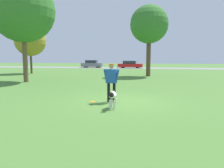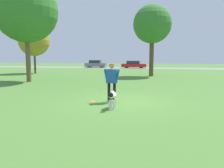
{
  "view_description": "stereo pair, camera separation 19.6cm",
  "coord_description": "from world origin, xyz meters",
  "px_view_note": "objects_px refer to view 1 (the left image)",
  "views": [
    {
      "loc": [
        1.39,
        -9.76,
        2.02
      ],
      "look_at": [
        -0.31,
        -0.81,
        0.9
      ],
      "focal_mm": 35.0,
      "sensor_mm": 36.0,
      "label": 1
    },
    {
      "loc": [
        1.58,
        -9.72,
        2.02
      ],
      "look_at": [
        -0.31,
        -0.81,
        0.9
      ],
      "focal_mm": 35.0,
      "sensor_mm": 36.0,
      "label": 2
    }
  ],
  "objects_px": {
    "tree_far_left": "(30,41)",
    "person": "(111,79)",
    "dog": "(113,96)",
    "parked_car_grey": "(92,64)",
    "tree_mid_center": "(149,25)",
    "frisbee": "(92,102)",
    "parked_car_red": "(130,64)",
    "tree_near_left": "(23,10)"
  },
  "relations": [
    {
      "from": "dog",
      "to": "tree_mid_center",
      "type": "relative_size",
      "value": 0.13
    },
    {
      "from": "tree_mid_center",
      "to": "parked_car_grey",
      "type": "height_order",
      "value": "tree_mid_center"
    },
    {
      "from": "dog",
      "to": "tree_mid_center",
      "type": "distance_m",
      "value": 16.1
    },
    {
      "from": "tree_far_left",
      "to": "parked_car_red",
      "type": "xyz_separation_m",
      "value": [
        10.55,
        16.11,
        -3.37
      ]
    },
    {
      "from": "tree_far_left",
      "to": "parked_car_red",
      "type": "relative_size",
      "value": 1.29
    },
    {
      "from": "person",
      "to": "frisbee",
      "type": "relative_size",
      "value": 6.24
    },
    {
      "from": "frisbee",
      "to": "tree_mid_center",
      "type": "relative_size",
      "value": 0.04
    },
    {
      "from": "dog",
      "to": "tree_near_left",
      "type": "distance_m",
      "value": 12.86
    },
    {
      "from": "person",
      "to": "parked_car_grey",
      "type": "relative_size",
      "value": 0.42
    },
    {
      "from": "parked_car_red",
      "to": "person",
      "type": "bearing_deg",
      "value": -84.38
    },
    {
      "from": "person",
      "to": "parked_car_red",
      "type": "bearing_deg",
      "value": 100.74
    },
    {
      "from": "parked_car_grey",
      "to": "dog",
      "type": "bearing_deg",
      "value": -75.04
    },
    {
      "from": "dog",
      "to": "tree_mid_center",
      "type": "bearing_deg",
      "value": 174.1
    },
    {
      "from": "tree_near_left",
      "to": "parked_car_red",
      "type": "xyz_separation_m",
      "value": [
        5.98,
        24.58,
        -5.04
      ]
    },
    {
      "from": "tree_far_left",
      "to": "parked_car_red",
      "type": "distance_m",
      "value": 19.55
    },
    {
      "from": "frisbee",
      "to": "tree_mid_center",
      "type": "distance_m",
      "value": 15.32
    },
    {
      "from": "tree_mid_center",
      "to": "parked_car_grey",
      "type": "relative_size",
      "value": 1.79
    },
    {
      "from": "tree_near_left",
      "to": "tree_mid_center",
      "type": "relative_size",
      "value": 1.11
    },
    {
      "from": "parked_car_grey",
      "to": "person",
      "type": "bearing_deg",
      "value": -74.86
    },
    {
      "from": "tree_near_left",
      "to": "frisbee",
      "type": "bearing_deg",
      "value": -41.85
    },
    {
      "from": "tree_far_left",
      "to": "parked_car_grey",
      "type": "distance_m",
      "value": 17.09
    },
    {
      "from": "tree_far_left",
      "to": "tree_mid_center",
      "type": "distance_m",
      "value": 14.39
    },
    {
      "from": "dog",
      "to": "tree_mid_center",
      "type": "height_order",
      "value": "tree_mid_center"
    },
    {
      "from": "dog",
      "to": "parked_car_red",
      "type": "xyz_separation_m",
      "value": [
        -2.73,
        32.49,
        0.15
      ]
    },
    {
      "from": "dog",
      "to": "person",
      "type": "bearing_deg",
      "value": -169.3
    },
    {
      "from": "dog",
      "to": "tree_near_left",
      "type": "bearing_deg",
      "value": -134.36
    },
    {
      "from": "tree_near_left",
      "to": "tree_mid_center",
      "type": "height_order",
      "value": "tree_near_left"
    },
    {
      "from": "person",
      "to": "tree_mid_center",
      "type": "bearing_deg",
      "value": 90.98
    },
    {
      "from": "person",
      "to": "dog",
      "type": "bearing_deg",
      "value": -70.9
    },
    {
      "from": "tree_mid_center",
      "to": "parked_car_grey",
      "type": "distance_m",
      "value": 21.37
    },
    {
      "from": "tree_far_left",
      "to": "person",
      "type": "bearing_deg",
      "value": -49.3
    },
    {
      "from": "dog",
      "to": "parked_car_grey",
      "type": "height_order",
      "value": "parked_car_grey"
    },
    {
      "from": "dog",
      "to": "parked_car_grey",
      "type": "relative_size",
      "value": 0.23
    },
    {
      "from": "person",
      "to": "tree_near_left",
      "type": "distance_m",
      "value": 11.68
    },
    {
      "from": "tree_far_left",
      "to": "frisbee",
      "type": "bearing_deg",
      "value": -51.49
    },
    {
      "from": "frisbee",
      "to": "person",
      "type": "bearing_deg",
      "value": 10.26
    },
    {
      "from": "frisbee",
      "to": "tree_far_left",
      "type": "xyz_separation_m",
      "value": [
        -12.13,
        15.25,
        4.02
      ]
    },
    {
      "from": "dog",
      "to": "parked_car_grey",
      "type": "bearing_deg",
      "value": -164.81
    },
    {
      "from": "frisbee",
      "to": "tree_far_left",
      "type": "bearing_deg",
      "value": 128.51
    },
    {
      "from": "parked_car_grey",
      "to": "tree_far_left",
      "type": "bearing_deg",
      "value": -102.77
    },
    {
      "from": "person",
      "to": "tree_far_left",
      "type": "relative_size",
      "value": 0.29
    },
    {
      "from": "tree_near_left",
      "to": "parked_car_grey",
      "type": "distance_m",
      "value": 25.5
    }
  ]
}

